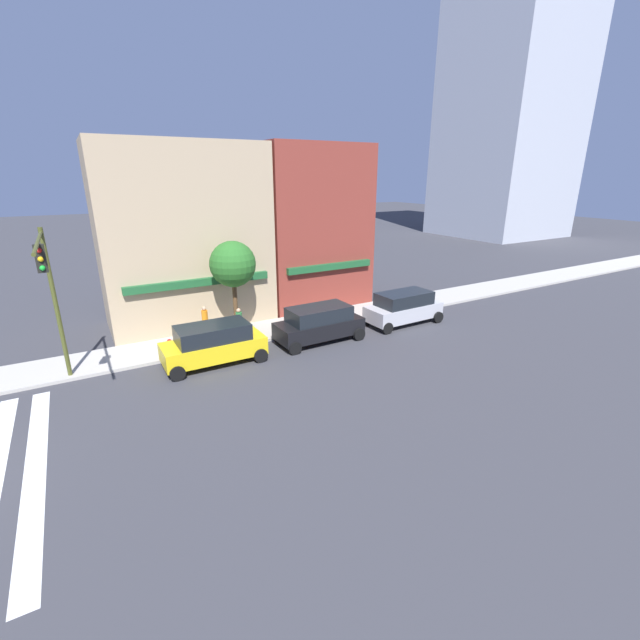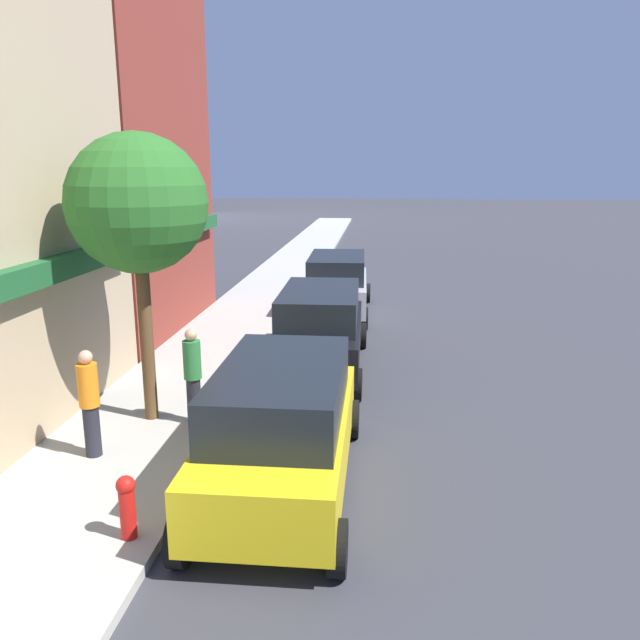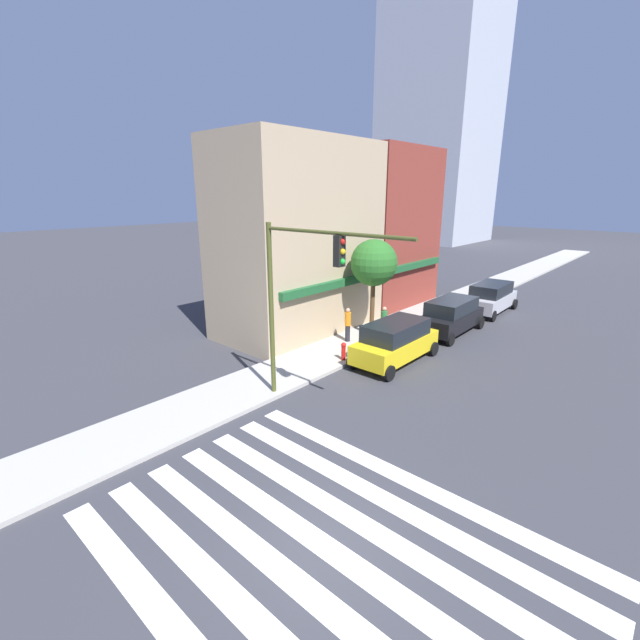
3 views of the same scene
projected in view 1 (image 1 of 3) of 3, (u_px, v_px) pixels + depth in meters
storefront_row at (244, 232)px, 26.29m from camera, size 16.36×5.30×10.38m
tower_distant at (516, 61)px, 56.95m from camera, size 14.96×14.61×45.77m
traffic_signal at (50, 284)px, 16.31m from camera, size 0.32×5.88×6.57m
suv_yellow at (214, 343)px, 20.02m from camera, size 4.71×2.12×1.94m
suv_black at (319, 323)px, 22.73m from camera, size 4.73×2.12×1.94m
suv_silver at (404, 307)px, 25.49m from camera, size 4.75×2.12×1.94m
pedestrian_green_top at (239, 324)px, 22.52m from camera, size 0.32×0.32×1.77m
pedestrian_orange_vest at (205, 322)px, 22.85m from camera, size 0.32×0.32×1.77m
fire_hydrant at (170, 346)px, 20.75m from camera, size 0.24×0.24×0.84m
street_tree at (233, 265)px, 22.34m from camera, size 2.42×2.42×5.15m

